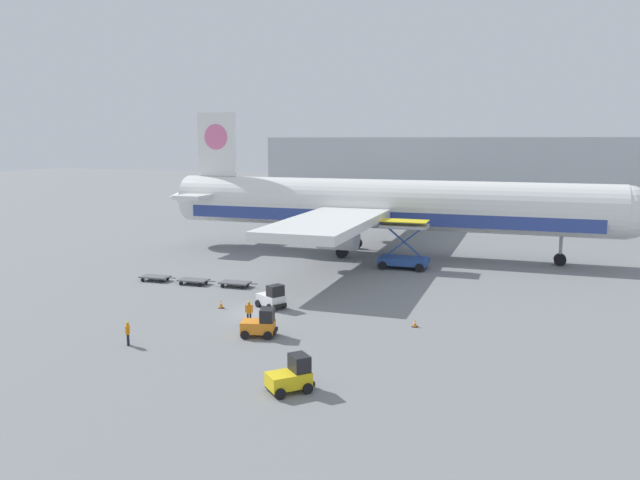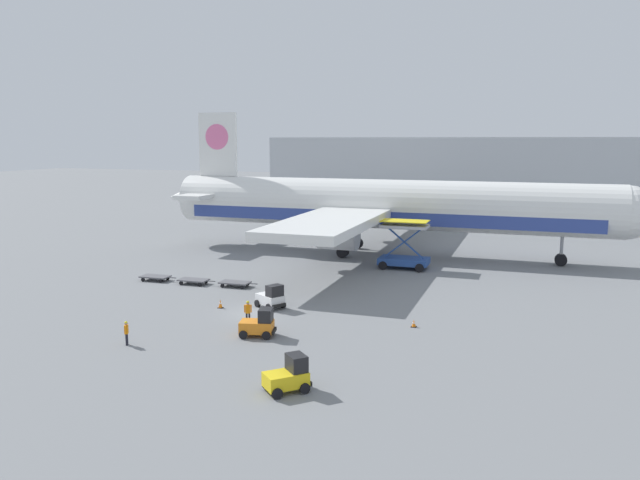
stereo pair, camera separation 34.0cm
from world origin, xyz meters
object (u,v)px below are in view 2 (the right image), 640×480
Objects in this scene: baggage_dolly_lead at (155,277)px; scissor_lift_loader at (404,250)px; baggage_tug_foreground at (259,324)px; traffic_cone_far at (414,324)px; baggage_tug_far at (271,298)px; ground_crew_near at (248,311)px; ground_crew_far at (126,331)px; traffic_cone_near at (220,304)px; baggage_dolly_third at (235,283)px; baggage_tug_mid at (289,376)px; airplane_main at (378,206)px; baggage_dolly_second at (194,280)px.

scissor_lift_loader is at bearing 30.71° from baggage_dolly_lead.
baggage_tug_foreground reaches higher than traffic_cone_far.
baggage_tug_far is 5.21× the size of traffic_cone_far.
baggage_tug_far is 15.70m from baggage_dolly_lead.
baggage_dolly_lead is at bearing -58.29° from ground_crew_near.
baggage_tug_foreground is 21.05m from baggage_dolly_lead.
ground_crew_far is 2.35× the size of traffic_cone_near.
baggage_tug_far is 8.45m from baggage_dolly_third.
baggage_tug_mid is 1.51× the size of ground_crew_near.
ground_crew_near is at bearing -56.59° from baggage_tug_far.
scissor_lift_loader is 23.47m from traffic_cone_near.
airplane_main is 42.25m from baggage_tug_mid.
baggage_tug_foreground is (-4.56, -26.49, -1.10)m from scissor_lift_loader.
baggage_tug_foreground reaches higher than ground_crew_near.
baggage_dolly_third is 7.42m from traffic_cone_near.
baggage_tug_far is 0.76× the size of baggage_dolly_second.
traffic_cone_far reaches higher than baggage_dolly_second.
baggage_tug_far reaches higher than baggage_dolly_lead.
airplane_main is 9.16m from scissor_lift_loader.
traffic_cone_far reaches higher than baggage_dolly_lead.
baggage_tug_foreground is at bearing 96.00° from ground_crew_far.
ground_crew_near is 5.46m from traffic_cone_near.
ground_crew_far is at bearing 119.31° from baggage_tug_mid.
scissor_lift_loader reaches higher than ground_crew_near.
baggage_tug_far is at bearing 71.46° from baggage_tug_mid.
ground_crew_far is (-13.20, 3.50, 0.09)m from baggage_tug_mid.
baggage_dolly_third is 19.53m from traffic_cone_far.
baggage_tug_foreground is at bearing 106.97° from ground_crew_near.
baggage_dolly_lead is 1.00× the size of baggage_dolly_third.
traffic_cone_near is at bearing -103.03° from airplane_main.
baggage_dolly_lead is 12.73m from traffic_cone_near.
baggage_dolly_third is 2.25× the size of ground_crew_far.
baggage_tug_mid is at bearing -69.68° from baggage_tug_foreground.
baggage_tug_mid is 14.62m from traffic_cone_far.
baggage_tug_mid is 0.97× the size of baggage_tug_far.
baggage_tug_far reaches higher than ground_crew_near.
ground_crew_near is (15.02, -10.13, 0.69)m from baggage_dolly_lead.
baggage_tug_foreground is at bearing -149.23° from traffic_cone_far.
airplane_main is 26.82m from baggage_tug_far.
baggage_tug_foreground is 3.85× the size of traffic_cone_near.
baggage_tug_far is at bearing -44.58° from baggage_dolly_third.
baggage_tug_foreground is at bearing -42.60° from traffic_cone_near.
baggage_tug_mid is 5.07× the size of traffic_cone_far.
baggage_dolly_second is 9.34m from traffic_cone_near.
baggage_tug_foreground is 7.42m from baggage_tug_far.
baggage_tug_mid is 13.66m from ground_crew_far.
baggage_dolly_lead and baggage_dolly_second have the same top height.
ground_crew_near is at bearing -36.46° from baggage_dolly_lead.
airplane_main is 27.44m from baggage_dolly_lead.
baggage_dolly_second is at bearing 170.85° from ground_crew_far.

